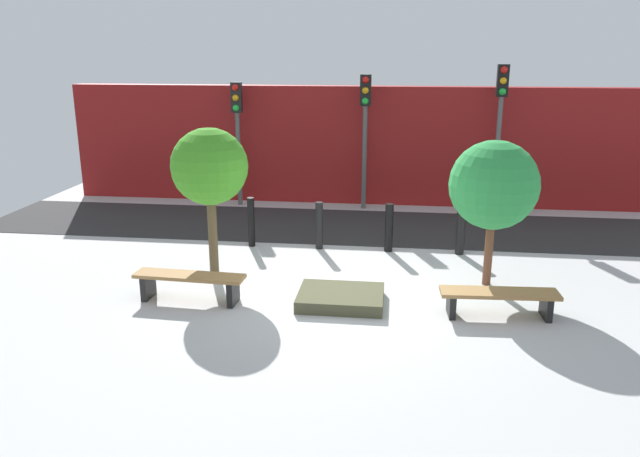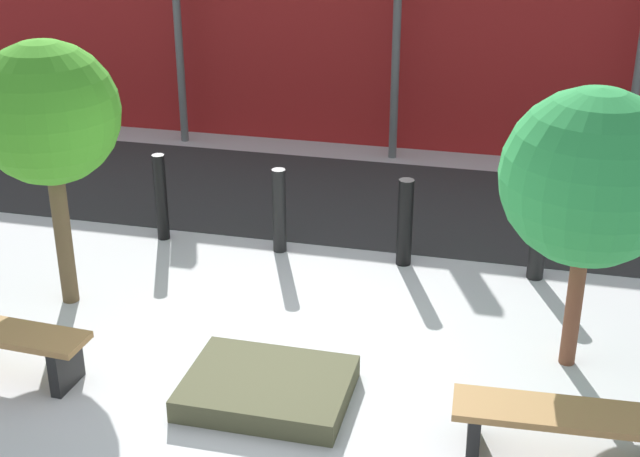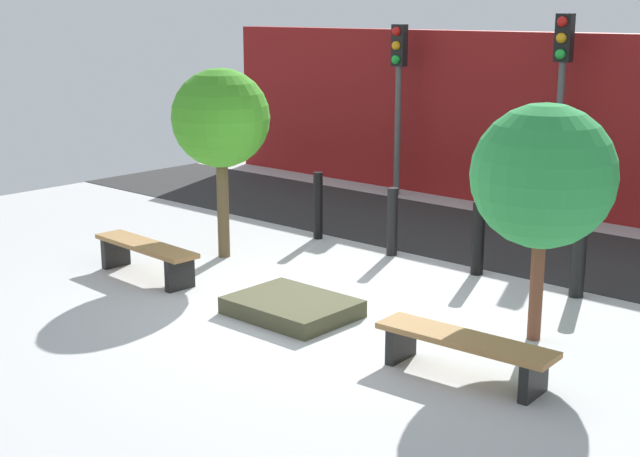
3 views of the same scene
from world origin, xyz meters
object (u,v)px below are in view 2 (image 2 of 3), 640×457
bench_right (572,424)px  planter_bed (268,388)px  bollard_left (279,211)px  bollard_far_left (161,197)px  bollard_center (405,223)px  tree_behind_left_bench (48,115)px  bollard_right (539,238)px  tree_behind_right_bench (590,178)px

bench_right → planter_bed: 2.54m
bench_right → bollard_left: bearing=133.2°
bollard_far_left → bollard_center: (2.93, 0.00, -0.02)m
planter_bed → tree_behind_left_bench: tree_behind_left_bench is taller
bench_right → bollard_right: 3.13m
tree_behind_left_bench → bollard_left: (1.79, 1.70, -1.51)m
bollard_right → bollard_far_left: bearing=180.0°
bench_right → bollard_center: bearing=116.8°
planter_bed → bollard_right: (2.19, 2.91, 0.38)m
bollard_left → bollard_center: (1.46, 0.00, 0.00)m
bench_right → planter_bed: bench_right is taller
bollard_far_left → bollard_right: bearing=0.0°
planter_bed → bollard_center: bearing=75.9°
planter_bed → bollard_left: bearing=104.1°
planter_bed → bollard_center: size_ratio=1.38×
bollard_center → bollard_right: 1.46m
planter_bed → tree_behind_left_bench: bearing=154.4°
tree_behind_left_bench → bollard_center: 3.97m
bollard_left → tree_behind_right_bench: bearing=-27.5°
bollard_right → tree_behind_left_bench: bearing=-160.2°
bollard_far_left → bollard_right: bollard_far_left is taller
bench_right → bollard_right: (-0.33, 3.11, 0.17)m
tree_behind_left_bench → bollard_left: size_ratio=2.71×
tree_behind_left_bench → bollard_right: bearing=19.8°
planter_bed → bollard_center: 3.03m
tree_behind_right_bench → planter_bed: bearing=-154.4°
planter_bed → bollard_far_left: (-2.19, 2.91, 0.43)m
bench_right → tree_behind_right_bench: bearing=86.8°
bench_right → bollard_far_left: size_ratio=1.75×
tree_behind_right_bench → bollard_far_left: tree_behind_right_bench is taller
bench_right → tree_behind_left_bench: 5.51m
bollard_center → bollard_right: bollard_center is taller
bench_right → bollard_left: size_ratio=1.84×
bench_right → bollard_right: size_ratio=1.95×
bollard_right → bollard_center: bearing=180.0°
bollard_right → planter_bed: bearing=-127.0°
tree_behind_right_bench → bollard_far_left: size_ratio=2.44×
tree_behind_left_bench → bollard_left: bearing=43.4°
tree_behind_left_bench → bollard_far_left: bearing=79.0°
tree_behind_left_bench → bollard_right: 5.24m
bollard_far_left → bollard_left: bollard_far_left is taller
bollard_left → bollard_center: bollard_center is taller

